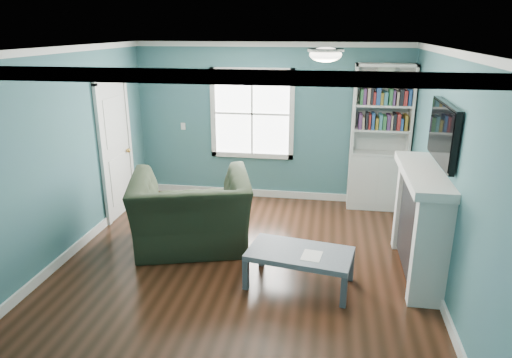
# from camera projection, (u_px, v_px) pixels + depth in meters

# --- Properties ---
(floor) EXTENTS (5.00, 5.00, 0.00)m
(floor) POSITION_uv_depth(u_px,v_px,m) (242.00, 267.00, 5.63)
(floor) COLOR black
(floor) RESTS_ON ground
(room_walls) EXTENTS (5.00, 5.00, 5.00)m
(room_walls) POSITION_uv_depth(u_px,v_px,m) (241.00, 142.00, 5.13)
(room_walls) COLOR #3C7471
(room_walls) RESTS_ON ground
(trim) EXTENTS (4.50, 5.00, 2.60)m
(trim) POSITION_uv_depth(u_px,v_px,m) (241.00, 171.00, 5.24)
(trim) COLOR white
(trim) RESTS_ON ground
(window) EXTENTS (1.40, 0.06, 1.50)m
(window) POSITION_uv_depth(u_px,v_px,m) (252.00, 114.00, 7.55)
(window) COLOR white
(window) RESTS_ON room_walls
(bookshelf) EXTENTS (0.90, 0.35, 2.31)m
(bookshelf) POSITION_uv_depth(u_px,v_px,m) (379.00, 153.00, 7.22)
(bookshelf) COLOR silver
(bookshelf) RESTS_ON ground
(fireplace) EXTENTS (0.44, 1.58, 1.30)m
(fireplace) POSITION_uv_depth(u_px,v_px,m) (420.00, 224.00, 5.30)
(fireplace) COLOR black
(fireplace) RESTS_ON ground
(tv) EXTENTS (0.06, 1.10, 0.65)m
(tv) POSITION_uv_depth(u_px,v_px,m) (443.00, 133.00, 4.94)
(tv) COLOR black
(tv) RESTS_ON fireplace
(door) EXTENTS (0.12, 0.98, 2.17)m
(door) POSITION_uv_depth(u_px,v_px,m) (116.00, 147.00, 6.95)
(door) COLOR silver
(door) RESTS_ON ground
(ceiling_fixture) EXTENTS (0.38, 0.38, 0.15)m
(ceiling_fixture) POSITION_uv_depth(u_px,v_px,m) (326.00, 54.00, 4.78)
(ceiling_fixture) COLOR white
(ceiling_fixture) RESTS_ON room_walls
(light_switch) EXTENTS (0.08, 0.01, 0.12)m
(light_switch) POSITION_uv_depth(u_px,v_px,m) (183.00, 126.00, 7.81)
(light_switch) COLOR white
(light_switch) RESTS_ON room_walls
(recliner) EXTENTS (1.72, 1.37, 1.32)m
(recliner) POSITION_uv_depth(u_px,v_px,m) (191.00, 200.00, 5.97)
(recliner) COLOR #222C1B
(recliner) RESTS_ON ground
(coffee_table) EXTENTS (1.24, 0.81, 0.42)m
(coffee_table) POSITION_uv_depth(u_px,v_px,m) (300.00, 256.00, 5.14)
(coffee_table) COLOR #494F58
(coffee_table) RESTS_ON ground
(paper_sheet) EXTENTS (0.25, 0.29, 0.00)m
(paper_sheet) POSITION_uv_depth(u_px,v_px,m) (312.00, 256.00, 5.02)
(paper_sheet) COLOR white
(paper_sheet) RESTS_ON coffee_table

